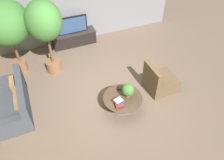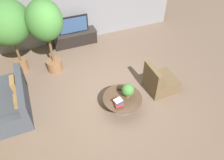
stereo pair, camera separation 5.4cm
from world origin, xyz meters
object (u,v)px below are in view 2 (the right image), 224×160
at_px(couch_by_wall, 13,102).
at_px(armchair_wicker, 160,82).
at_px(potted_palm_tall, 7,23).
at_px(media_console, 75,38).
at_px(potted_plant_tabletop, 128,90).
at_px(coffee_table, 122,101).
at_px(potted_palm_corner, 45,24).
at_px(television, 73,25).

xyz_separation_m(couch_by_wall, armchair_wicker, (3.90, -0.75, -0.01)).
bearing_deg(potted_palm_tall, armchair_wicker, -33.62).
height_order(media_console, potted_plant_tabletop, potted_plant_tabletop).
bearing_deg(media_console, couch_by_wall, -132.98).
distance_m(coffee_table, potted_palm_corner, 2.93).
bearing_deg(television, potted_palm_tall, -157.18).
bearing_deg(armchair_wicker, couch_by_wall, 79.15).
bearing_deg(potted_palm_corner, television, 50.72).
xyz_separation_m(media_console, potted_plant_tabletop, (0.50, -3.44, 0.36)).
relative_size(armchair_wicker, potted_palm_corner, 0.37).
xyz_separation_m(potted_palm_tall, potted_palm_corner, (0.95, -0.39, -0.01)).
bearing_deg(coffee_table, couch_by_wall, 159.29).
bearing_deg(potted_palm_tall, television, 22.82).
distance_m(television, potted_palm_tall, 2.26).
bearing_deg(couch_by_wall, media_console, 137.02).
relative_size(couch_by_wall, potted_plant_tabletop, 4.34).
xyz_separation_m(media_console, couch_by_wall, (-2.27, -2.44, 0.03)).
xyz_separation_m(media_console, coffee_table, (0.37, -3.43, 0.02)).
height_order(armchair_wicker, potted_palm_corner, potted_palm_corner).
xyz_separation_m(coffee_table, potted_palm_corner, (-1.35, 2.23, 1.34)).
height_order(television, coffee_table, television).
distance_m(potted_palm_corner, potted_plant_tabletop, 2.87).
relative_size(media_console, couch_by_wall, 0.91).
relative_size(couch_by_wall, potted_palm_tall, 0.75).
distance_m(armchair_wicker, potted_plant_tabletop, 1.20).
bearing_deg(coffee_table, media_console, 96.08).
height_order(media_console, couch_by_wall, couch_by_wall).
bearing_deg(television, potted_plant_tabletop, -81.73).
height_order(television, potted_plant_tabletop, television).
bearing_deg(armchair_wicker, potted_plant_tabletop, 102.95).
bearing_deg(television, couch_by_wall, -133.00).
distance_m(couch_by_wall, potted_plant_tabletop, 2.97).
height_order(coffee_table, potted_palm_tall, potted_palm_tall).
height_order(media_console, armchair_wicker, armchair_wicker).
distance_m(couch_by_wall, armchair_wicker, 3.97).
bearing_deg(armchair_wicker, potted_palm_corner, 52.79).
xyz_separation_m(coffee_table, potted_palm_tall, (-2.30, 2.62, 1.35)).
xyz_separation_m(potted_palm_corner, potted_plant_tabletop, (1.48, -2.24, -1.00)).
bearing_deg(coffee_table, potted_palm_corner, 121.13).
bearing_deg(armchair_wicker, potted_palm_tall, 56.38).
height_order(coffee_table, couch_by_wall, couch_by_wall).
xyz_separation_m(television, potted_palm_tall, (-1.93, -0.81, 0.85)).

